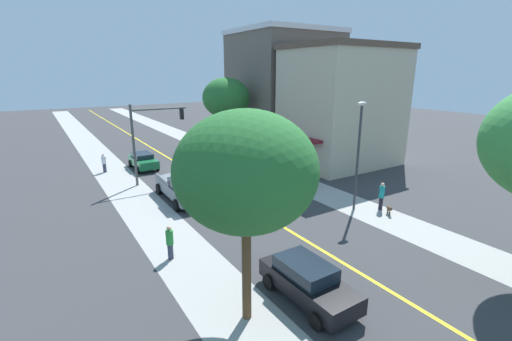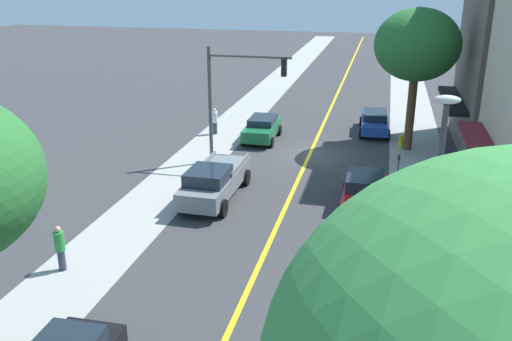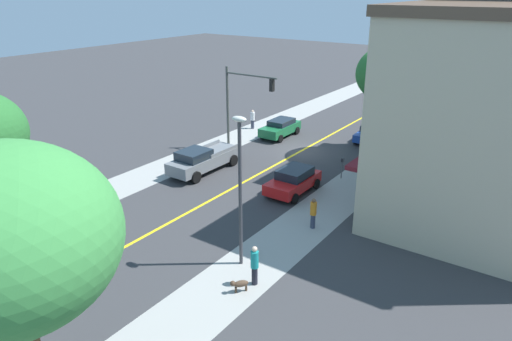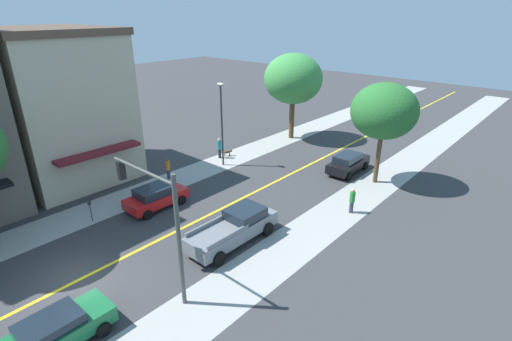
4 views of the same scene
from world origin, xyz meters
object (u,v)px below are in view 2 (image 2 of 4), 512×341
at_px(parking_meter, 398,164).
at_px(green_sedan_right_curb, 262,128).
at_px(traffic_light_mast, 234,88).
at_px(pedestrian_green_shirt, 60,247).
at_px(fire_hydrant, 401,141).
at_px(street_lamp, 436,192).
at_px(blue_sedan_left_curb, 375,121).
at_px(pedestrian_teal_shirt, 479,319).
at_px(street_tree_right_corner, 417,46).
at_px(red_sedan_left_curb, 364,191).
at_px(pedestrian_white_shirt, 215,121).
at_px(grey_pickup_truck, 214,181).
at_px(pedestrian_orange_shirt, 447,229).

height_order(parking_meter, green_sedan_right_curb, green_sedan_right_curb).
distance_m(traffic_light_mast, pedestrian_green_shirt, 13.40).
height_order(fire_hydrant, street_lamp, street_lamp).
relative_size(blue_sedan_left_curb, pedestrian_teal_shirt, 2.50).
height_order(street_tree_right_corner, red_sedan_left_curb, street_tree_right_corner).
bearing_deg(street_tree_right_corner, pedestrian_white_shirt, -2.06).
relative_size(fire_hydrant, pedestrian_teal_shirt, 0.46).
relative_size(street_tree_right_corner, red_sedan_left_curb, 2.00).
bearing_deg(parking_meter, grey_pickup_truck, 27.50).
distance_m(grey_pickup_truck, pedestrian_orange_shirt, 10.51).
height_order(traffic_light_mast, pedestrian_green_shirt, traffic_light_mast).
xyz_separation_m(street_lamp, pedestrian_white_shirt, (12.29, -18.37, -3.40)).
bearing_deg(fire_hydrant, green_sedan_right_curb, 1.65).
bearing_deg(parking_meter, pedestrian_green_shirt, 45.26).
bearing_deg(grey_pickup_truck, traffic_light_mast, -174.43).
bearing_deg(street_tree_right_corner, street_lamp, 89.98).
bearing_deg(pedestrian_green_shirt, street_lamp, 87.04).
distance_m(traffic_light_mast, red_sedan_left_curb, 9.27).
xyz_separation_m(pedestrian_teal_shirt, pedestrian_orange_shirt, (0.35, -5.91, -0.08)).
bearing_deg(red_sedan_left_curb, street_lamp, 14.41).
bearing_deg(street_lamp, pedestrian_white_shirt, -56.20).
distance_m(fire_hydrant, traffic_light_mast, 11.08).
xyz_separation_m(blue_sedan_left_curb, pedestrian_teal_shirt, (-3.52, 22.16, 0.25)).
relative_size(street_tree_right_corner, grey_pickup_truck, 1.43).
bearing_deg(pedestrian_orange_shirt, grey_pickup_truck, 123.96).
xyz_separation_m(street_tree_right_corner, street_lamp, (0.00, 17.92, -1.86)).
height_order(fire_hydrant, grey_pickup_truck, grey_pickup_truck).
relative_size(street_tree_right_corner, fire_hydrant, 9.68).
xyz_separation_m(street_tree_right_corner, traffic_light_mast, (9.46, 5.02, -1.90)).
bearing_deg(pedestrian_teal_shirt, pedestrian_green_shirt, 111.27).
bearing_deg(pedestrian_white_shirt, green_sedan_right_curb, -4.58).
distance_m(street_lamp, grey_pickup_truck, 12.39).
distance_m(fire_hydrant, green_sedan_right_curb, 8.59).
distance_m(fire_hydrant, pedestrian_orange_shirt, 13.17).
distance_m(fire_hydrant, pedestrian_teal_shirt, 19.08).
height_order(pedestrian_white_shirt, pedestrian_green_shirt, pedestrian_white_shirt).
relative_size(pedestrian_teal_shirt, pedestrian_green_shirt, 1.08).
distance_m(street_lamp, pedestrian_teal_shirt, 3.74).
relative_size(street_lamp, pedestrian_white_shirt, 4.08).
distance_m(pedestrian_white_shirt, pedestrian_green_shirt, 18.09).
xyz_separation_m(grey_pickup_truck, pedestrian_green_shirt, (3.38, 7.51, 0.00)).
distance_m(street_tree_right_corner, red_sedan_left_curb, 11.16).
relative_size(fire_hydrant, pedestrian_white_shirt, 0.49).
distance_m(fire_hydrant, blue_sedan_left_curb, 3.61).
bearing_deg(pedestrian_orange_shirt, pedestrian_white_shirt, 94.59).
bearing_deg(pedestrian_orange_shirt, pedestrian_teal_shirt, -126.89).
distance_m(street_tree_right_corner, traffic_light_mast, 10.87).
xyz_separation_m(blue_sedan_left_curb, pedestrian_white_shirt, (10.22, 2.83, 0.16)).
bearing_deg(green_sedan_right_curb, fire_hydrant, 90.99).
height_order(traffic_light_mast, pedestrian_orange_shirt, traffic_light_mast).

